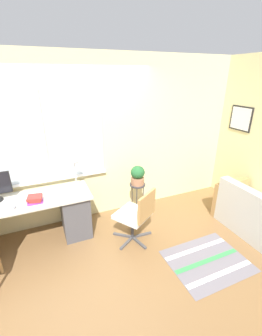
# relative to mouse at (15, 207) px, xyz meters

# --- Properties ---
(ground_plane) EXTENTS (14.00, 14.00, 0.00)m
(ground_plane) POSITION_rel_mouse_xyz_m (0.96, -0.14, -0.75)
(ground_plane) COLOR brown
(wall_back_with_window) EXTENTS (9.00, 0.12, 2.70)m
(wall_back_with_window) POSITION_rel_mouse_xyz_m (0.94, 0.58, 0.60)
(wall_back_with_window) COLOR beige
(wall_back_with_window) RESTS_ON ground_plane
(wall_right_with_picture) EXTENTS (0.08, 9.00, 2.70)m
(wall_right_with_picture) POSITION_rel_mouse_xyz_m (3.93, -0.14, 0.60)
(wall_right_with_picture) COLOR beige
(wall_right_with_picture) RESTS_ON ground_plane
(desk) EXTENTS (2.14, 0.64, 0.74)m
(desk) POSITION_rel_mouse_xyz_m (-0.05, 0.18, -0.36)
(desk) COLOR beige
(desk) RESTS_ON ground_plane
(mouse) EXTENTS (0.04, 0.06, 0.03)m
(mouse) POSITION_rel_mouse_xyz_m (0.00, 0.00, 0.00)
(mouse) COLOR slate
(mouse) RESTS_ON desk
(desk_lamp) EXTENTS (0.14, 0.14, 0.48)m
(desk_lamp) POSITION_rel_mouse_xyz_m (0.86, 0.25, 0.35)
(desk_lamp) COLOR #ADADB2
(desk_lamp) RESTS_ON desk
(book_stack) EXTENTS (0.21, 0.20, 0.10)m
(book_stack) POSITION_rel_mouse_xyz_m (0.26, 0.04, 0.04)
(book_stack) COLOR purple
(book_stack) RESTS_ON desk
(office_chair_swivel) EXTENTS (0.64, 0.65, 0.86)m
(office_chair_swivel) POSITION_rel_mouse_xyz_m (1.59, -0.40, -0.30)
(office_chair_swivel) COLOR #47474C
(office_chair_swivel) RESTS_ON ground_plane
(couch_loveseat) EXTENTS (0.73, 1.39, 0.79)m
(couch_loveseat) POSITION_rel_mouse_xyz_m (3.44, -1.02, -0.47)
(couch_loveseat) COLOR beige
(couch_loveseat) RESTS_ON ground_plane
(plant_stand) EXTENTS (0.27, 0.27, 0.61)m
(plant_stand) POSITION_rel_mouse_xyz_m (1.89, 0.23, -0.21)
(plant_stand) COLOR #333338
(plant_stand) RESTS_ON ground_plane
(potted_plant) EXTENTS (0.24, 0.24, 0.33)m
(potted_plant) POSITION_rel_mouse_xyz_m (1.89, 0.23, 0.03)
(potted_plant) COLOR #9E6B4C
(potted_plant) RESTS_ON plant_stand
(floor_rug_striped) EXTENTS (1.05, 0.84, 0.01)m
(floor_rug_striped) POSITION_rel_mouse_xyz_m (2.30, -1.18, -0.75)
(floor_rug_striped) COLOR slate
(floor_rug_striped) RESTS_ON ground_plane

